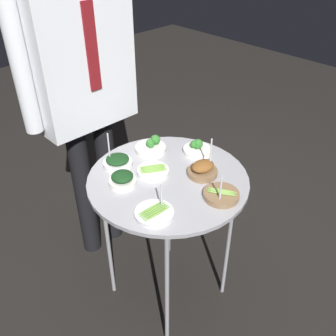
# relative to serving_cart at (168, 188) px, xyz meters

# --- Properties ---
(ground_plane) EXTENTS (8.00, 8.00, 0.00)m
(ground_plane) POSITION_rel_serving_cart_xyz_m (0.00, 0.00, -0.71)
(ground_plane) COLOR black
(serving_cart) EXTENTS (0.70, 0.70, 0.77)m
(serving_cart) POSITION_rel_serving_cart_xyz_m (0.00, 0.00, 0.00)
(serving_cart) COLOR #939399
(serving_cart) RESTS_ON ground_plane
(bowl_roast_far_rim) EXTENTS (0.13, 0.13, 0.17)m
(bowl_roast_far_rim) POSITION_rel_serving_cart_xyz_m (0.12, -0.09, 0.08)
(bowl_roast_far_rim) COLOR brown
(bowl_roast_far_rim) RESTS_ON serving_cart
(bowl_asparagus_center) EXTENTS (0.14, 0.14, 0.03)m
(bowl_asparagus_center) POSITION_rel_serving_cart_xyz_m (-0.03, 0.06, 0.07)
(bowl_asparagus_center) COLOR white
(bowl_asparagus_center) RESTS_ON serving_cart
(bowl_asparagus_front_right) EXTENTS (0.15, 0.15, 0.13)m
(bowl_asparagus_front_right) POSITION_rel_serving_cart_xyz_m (-0.21, -0.14, 0.07)
(bowl_asparagus_front_right) COLOR silver
(bowl_asparagus_front_right) RESTS_ON serving_cart
(bowl_asparagus_near_rim) EXTENTS (0.14, 0.14, 0.12)m
(bowl_asparagus_near_rim) POSITION_rel_serving_cart_xyz_m (0.06, -0.25, 0.07)
(bowl_asparagus_near_rim) COLOR brown
(bowl_asparagus_near_rim) RESTS_ON serving_cart
(bowl_broccoli_back_left) EXTENTS (0.15, 0.15, 0.07)m
(bowl_broccoli_back_left) POSITION_rel_serving_cart_xyz_m (0.09, 0.21, 0.08)
(bowl_broccoli_back_left) COLOR silver
(bowl_broccoli_back_left) RESTS_ON serving_cart
(bowl_spinach_mid_left) EXTENTS (0.13, 0.13, 0.16)m
(bowl_spinach_mid_left) POSITION_rel_serving_cart_xyz_m (-0.10, 0.22, 0.08)
(bowl_spinach_mid_left) COLOR white
(bowl_spinach_mid_left) RESTS_ON serving_cart
(bowl_spinach_front_left) EXTENTS (0.12, 0.12, 0.06)m
(bowl_spinach_front_left) POSITION_rel_serving_cart_xyz_m (-0.17, 0.10, 0.08)
(bowl_spinach_front_left) COLOR silver
(bowl_spinach_front_left) RESTS_ON serving_cart
(bowl_broccoli_back_right) EXTENTS (0.13, 0.13, 0.07)m
(bowl_broccoli_back_right) POSITION_rel_serving_cart_xyz_m (0.24, 0.05, 0.08)
(bowl_broccoli_back_right) COLOR silver
(bowl_broccoli_back_right) RESTS_ON serving_cart
(waiter_figure) EXTENTS (0.63, 0.24, 1.70)m
(waiter_figure) POSITION_rel_serving_cart_xyz_m (-0.02, 0.56, 0.36)
(waiter_figure) COLOR black
(waiter_figure) RESTS_ON ground_plane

